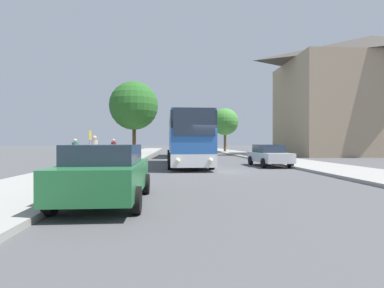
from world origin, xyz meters
name	(u,v)px	position (x,y,z in m)	size (l,w,h in m)	color
ground_plane	(214,171)	(0.00, 0.00, 0.00)	(300.00, 300.00, 0.00)	#4C4C4F
sidewalk_left	(85,171)	(-7.00, 0.00, 0.07)	(4.00, 120.00, 0.15)	gray
sidewalk_right	(336,169)	(7.00, 0.00, 0.07)	(4.00, 120.00, 0.15)	gray
building_right_background	(372,95)	(22.26, 18.96, 7.40)	(21.21, 11.25, 14.80)	gray
bus_front	(187,139)	(-1.28, 4.19, 1.82)	(2.88, 10.50, 3.42)	silver
bus_middle	(183,140)	(-1.09, 17.14, 1.87)	(3.02, 10.34, 3.52)	#238942
parked_car_left_curb	(106,173)	(-4.03, -8.48, 0.80)	(2.07, 4.25, 1.53)	#236B38
parked_car_right_near	(269,155)	(4.13, 3.20, 0.76)	(2.05, 4.43, 1.45)	#B7B7BC
bus_stop_sign	(90,143)	(-7.43, 2.57, 1.56)	(0.08, 0.45, 2.26)	gray
pedestrian_waiting_near	(75,153)	(-7.95, 1.32, 0.99)	(0.36, 0.36, 1.66)	#23232D
pedestrian_waiting_far	(95,151)	(-6.78, 1.09, 1.08)	(0.36, 0.36, 1.83)	#23232D
pedestrian_walking_back	(114,151)	(-6.56, 5.50, 1.01)	(0.36, 0.36, 1.70)	#23232D
tree_left_near	(135,108)	(-8.17, 30.26, 6.96)	(6.26, 6.26, 9.95)	#513D23
tree_left_far	(134,106)	(-7.49, 23.94, 6.50)	(6.46, 6.46, 9.59)	#47331E
tree_right_near	(225,122)	(6.13, 31.39, 4.92)	(4.32, 4.32, 6.95)	brown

